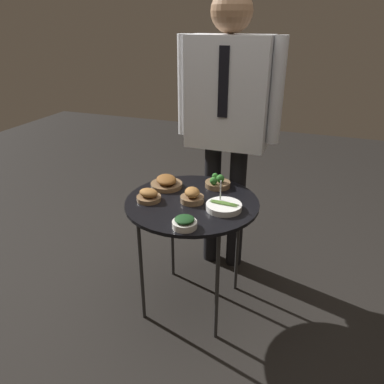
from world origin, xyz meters
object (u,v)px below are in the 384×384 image
at_px(bowl_broccoli_center, 217,183).
at_px(waiter_figure, 228,107).
at_px(bowl_asparagus_back_right, 224,206).
at_px(serving_cart, 192,208).
at_px(bowl_roast_near_rim, 192,196).
at_px(bowl_roast_far_rim, 149,196).
at_px(bowl_spinach_front_left, 185,223).
at_px(bowl_roast_front_center, 166,183).

relative_size(bowl_broccoli_center, waiter_figure, 0.08).
height_order(bowl_broccoli_center, bowl_asparagus_back_right, bowl_asparagus_back_right).
height_order(serving_cart, bowl_roast_near_rim, bowl_roast_near_rim).
bearing_deg(bowl_roast_far_rim, bowl_spinach_front_left, -35.52).
bearing_deg(waiter_figure, bowl_asparagus_back_right, -75.30).
bearing_deg(bowl_roast_far_rim, waiter_figure, 64.71).
bearing_deg(bowl_roast_front_center, waiter_figure, 56.11).
bearing_deg(bowl_spinach_front_left, bowl_roast_far_rim, 144.48).
relative_size(serving_cart, bowl_spinach_front_left, 6.12).
relative_size(serving_cart, bowl_roast_far_rim, 5.47).
bearing_deg(bowl_roast_near_rim, bowl_roast_front_center, 147.66).
bearing_deg(bowl_broccoli_center, bowl_spinach_front_left, -90.91).
distance_m(bowl_roast_front_center, bowl_roast_far_rim, 0.19).
bearing_deg(bowl_broccoli_center, waiter_figure, 95.52).
distance_m(bowl_roast_far_rim, waiter_figure, 0.71).
relative_size(bowl_roast_near_rim, bowl_roast_far_rim, 0.97).
xyz_separation_m(bowl_broccoli_center, bowl_asparagus_back_right, (0.11, -0.26, -0.01)).
height_order(bowl_broccoli_center, waiter_figure, waiter_figure).
height_order(serving_cart, bowl_spinach_front_left, bowl_spinach_front_left).
bearing_deg(bowl_spinach_front_left, bowl_asparagus_back_right, 63.25).
distance_m(bowl_roast_front_center, bowl_asparagus_back_right, 0.41).
xyz_separation_m(bowl_roast_near_rim, waiter_figure, (0.04, 0.49, 0.36)).
distance_m(bowl_spinach_front_left, bowl_asparagus_back_right, 0.26).
bearing_deg(bowl_asparagus_back_right, bowl_roast_far_rim, -174.79).
distance_m(bowl_spinach_front_left, bowl_roast_front_center, 0.47).
bearing_deg(serving_cart, bowl_roast_far_rim, -160.99).
height_order(bowl_spinach_front_left, bowl_roast_front_center, bowl_roast_front_center).
bearing_deg(bowl_roast_far_rim, bowl_asparagus_back_right, 5.21).
distance_m(bowl_broccoli_center, bowl_roast_far_rim, 0.41).
distance_m(bowl_broccoli_center, bowl_asparagus_back_right, 0.28).
bearing_deg(bowl_roast_near_rim, waiter_figure, 85.12).
relative_size(bowl_asparagus_back_right, waiter_figure, 0.11).
distance_m(bowl_roast_near_rim, bowl_roast_front_center, 0.24).
distance_m(bowl_broccoli_center, waiter_figure, 0.45).
bearing_deg(bowl_spinach_front_left, bowl_broccoli_center, 89.09).
distance_m(bowl_asparagus_back_right, bowl_roast_far_rim, 0.40).
relative_size(bowl_spinach_front_left, bowl_roast_far_rim, 0.89).
bearing_deg(waiter_figure, bowl_roast_near_rim, -94.88).
relative_size(bowl_roast_near_rim, bowl_broccoli_center, 0.88).
xyz_separation_m(bowl_spinach_front_left, bowl_broccoli_center, (0.01, 0.49, 0.00)).
height_order(bowl_spinach_front_left, bowl_asparagus_back_right, bowl_asparagus_back_right).
bearing_deg(bowl_roast_far_rim, bowl_roast_front_center, 84.81).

